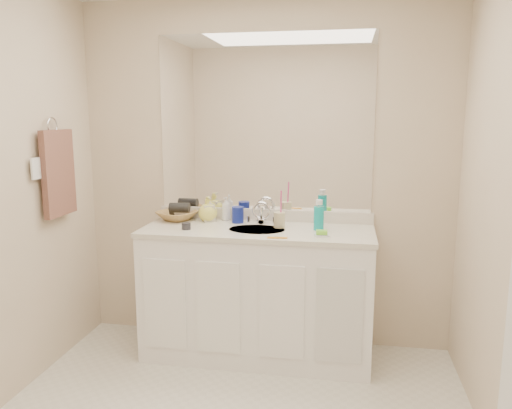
{
  "coord_description": "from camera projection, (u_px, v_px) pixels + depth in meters",
  "views": [
    {
      "loc": [
        0.56,
        -2.12,
        1.62
      ],
      "look_at": [
        0.0,
        0.97,
        1.05
      ],
      "focal_mm": 35.0,
      "sensor_mm": 36.0,
      "label": 1
    }
  ],
  "objects": [
    {
      "name": "wall_back",
      "position": [
        264.0,
        175.0,
        3.49
      ],
      "size": [
        2.6,
        0.02,
        2.4
      ],
      "primitive_type": "cube",
      "color": "beige",
      "rests_on": "floor"
    },
    {
      "name": "wall_front",
      "position": [
        48.0,
        333.0,
        0.97
      ],
      "size": [
        2.6,
        0.02,
        2.4
      ],
      "primitive_type": "cube",
      "color": "beige",
      "rests_on": "floor"
    },
    {
      "name": "vanity_cabinet",
      "position": [
        257.0,
        294.0,
        3.36
      ],
      "size": [
        1.5,
        0.55,
        0.85
      ],
      "primitive_type": "cube",
      "color": "white",
      "rests_on": "floor"
    },
    {
      "name": "countertop",
      "position": [
        257.0,
        231.0,
        3.28
      ],
      "size": [
        1.52,
        0.57,
        0.03
      ],
      "primitive_type": "cube",
      "color": "silver",
      "rests_on": "vanity_cabinet"
    },
    {
      "name": "backsplash",
      "position": [
        264.0,
        215.0,
        3.52
      ],
      "size": [
        1.52,
        0.03,
        0.08
      ],
      "primitive_type": "cube",
      "color": "silver",
      "rests_on": "countertop"
    },
    {
      "name": "sink_basin",
      "position": [
        257.0,
        231.0,
        3.26
      ],
      "size": [
        0.37,
        0.37,
        0.02
      ],
      "primitive_type": "cylinder",
      "color": "#B3AD9D",
      "rests_on": "countertop"
    },
    {
      "name": "faucet",
      "position": [
        261.0,
        216.0,
        3.42
      ],
      "size": [
        0.02,
        0.02,
        0.11
      ],
      "primitive_type": "cylinder",
      "color": "silver",
      "rests_on": "countertop"
    },
    {
      "name": "mirror",
      "position": [
        264.0,
        123.0,
        3.42
      ],
      "size": [
        1.48,
        0.01,
        1.2
      ],
      "primitive_type": "cube",
      "color": "white",
      "rests_on": "wall_back"
    },
    {
      "name": "blue_mug",
      "position": [
        238.0,
        215.0,
        3.45
      ],
      "size": [
        0.1,
        0.1,
        0.11
      ],
      "primitive_type": "cylinder",
      "rotation": [
        0.0,
        0.0,
        0.25
      ],
      "color": "navy",
      "rests_on": "countertop"
    },
    {
      "name": "tan_cup",
      "position": [
        279.0,
        220.0,
        3.3
      ],
      "size": [
        0.09,
        0.09,
        0.1
      ],
      "primitive_type": "cylinder",
      "rotation": [
        0.0,
        0.0,
        -0.2
      ],
      "color": "beige",
      "rests_on": "countertop"
    },
    {
      "name": "toothbrush",
      "position": [
        281.0,
        205.0,
        3.28
      ],
      "size": [
        0.02,
        0.04,
        0.2
      ],
      "primitive_type": "cylinder",
      "rotation": [
        0.14,
        0.0,
        0.14
      ],
      "color": "#DC3983",
      "rests_on": "tan_cup"
    },
    {
      "name": "mouthwash_bottle",
      "position": [
        319.0,
        218.0,
        3.23
      ],
      "size": [
        0.08,
        0.08,
        0.16
      ],
      "primitive_type": "cylinder",
      "rotation": [
        0.0,
        0.0,
        -0.22
      ],
      "color": "#0DA3A5",
      "rests_on": "countertop"
    },
    {
      "name": "soap_dish",
      "position": [
        322.0,
        235.0,
        3.07
      ],
      "size": [
        0.1,
        0.08,
        0.01
      ],
      "primitive_type": "cube",
      "rotation": [
        0.0,
        0.0,
        0.15
      ],
      "color": "silver",
      "rests_on": "countertop"
    },
    {
      "name": "green_soap",
      "position": [
        322.0,
        232.0,
        3.07
      ],
      "size": [
        0.07,
        0.05,
        0.02
      ],
      "primitive_type": "cube",
      "rotation": [
        0.0,
        0.0,
        0.08
      ],
      "color": "#7DDC35",
      "rests_on": "soap_dish"
    },
    {
      "name": "orange_comb",
      "position": [
        277.0,
        238.0,
        3.02
      ],
      "size": [
        0.12,
        0.04,
        0.01
      ],
      "primitive_type": "cube",
      "rotation": [
        0.0,
        0.0,
        0.12
      ],
      "color": "orange",
      "rests_on": "countertop"
    },
    {
      "name": "dark_jar",
      "position": [
        186.0,
        226.0,
        3.26
      ],
      "size": [
        0.07,
        0.07,
        0.04
      ],
      "primitive_type": "cylinder",
      "rotation": [
        0.0,
        0.0,
        0.3
      ],
      "color": "#242328",
      "rests_on": "countertop"
    },
    {
      "name": "soap_bottle_white",
      "position": [
        226.0,
        209.0,
        3.52
      ],
      "size": [
        0.08,
        0.08,
        0.17
      ],
      "primitive_type": "imported",
      "rotation": [
        0.0,
        0.0,
        -0.35
      ],
      "color": "silver",
      "rests_on": "countertop"
    },
    {
      "name": "soap_bottle_cream",
      "position": [
        209.0,
        209.0,
        3.5
      ],
      "size": [
        0.1,
        0.1,
        0.17
      ],
      "primitive_type": "imported",
      "rotation": [
        0.0,
        0.0,
        0.43
      ],
      "color": "beige",
      "rests_on": "countertop"
    },
    {
      "name": "soap_bottle_yellow",
      "position": [
        208.0,
        209.0,
        3.5
      ],
      "size": [
        0.17,
        0.17,
        0.17
      ],
      "primitive_type": "imported",
      "rotation": [
        0.0,
        0.0,
        0.36
      ],
      "color": "#E5E159",
      "rests_on": "countertop"
    },
    {
      "name": "wicker_basket",
      "position": [
        177.0,
        216.0,
        3.54
      ],
      "size": [
        0.35,
        0.35,
        0.07
      ],
      "primitive_type": "imported",
      "rotation": [
        0.0,
        0.0,
        -0.43
      ],
      "color": "olive",
      "rests_on": "countertop"
    },
    {
      "name": "hair_dryer",
      "position": [
        180.0,
        208.0,
        3.52
      ],
      "size": [
        0.14,
        0.08,
        0.07
      ],
      "primitive_type": "cylinder",
      "rotation": [
        0.0,
        1.57,
        0.05
      ],
      "color": "black",
      "rests_on": "wicker_basket"
    },
    {
      "name": "towel_ring",
      "position": [
        52.0,
        126.0,
        3.14
      ],
      "size": [
        0.01,
        0.11,
        0.11
      ],
      "primitive_type": "torus",
      "rotation": [
        0.0,
        1.57,
        0.0
      ],
      "color": "silver",
      "rests_on": "wall_left"
    },
    {
      "name": "hand_towel",
      "position": [
        58.0,
        173.0,
        3.19
      ],
      "size": [
        0.04,
        0.32,
        0.55
      ],
      "primitive_type": "cube",
      "color": "#50322B",
      "rests_on": "towel_ring"
    },
    {
      "name": "switch_plate",
      "position": [
        36.0,
        169.0,
        2.99
      ],
      "size": [
        0.01,
        0.08,
        0.13
      ],
      "primitive_type": "cube",
      "color": "white",
      "rests_on": "wall_left"
    }
  ]
}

